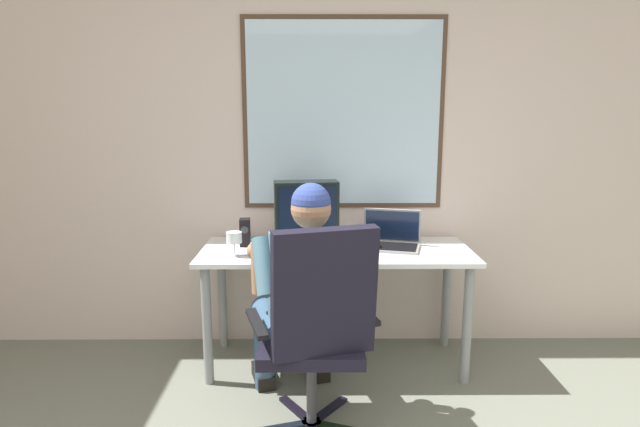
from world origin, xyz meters
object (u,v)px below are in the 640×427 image
(desk, at_px, (336,265))
(wine_glass, at_px, (234,239))
(crt_monitor, at_px, (307,209))
(desk_speaker, at_px, (245,232))
(coffee_mug, at_px, (258,247))
(laptop, at_px, (391,237))
(office_chair, at_px, (318,322))
(person_seated, at_px, (305,293))

(desk, xyz_separation_m, wine_glass, (-0.59, -0.14, 0.20))
(desk, distance_m, crt_monitor, 0.38)
(desk_speaker, bearing_deg, wine_glass, -97.54)
(desk_speaker, distance_m, coffee_mug, 0.25)
(desk, distance_m, desk_speaker, 0.59)
(desk_speaker, bearing_deg, laptop, -1.84)
(desk, height_order, office_chair, office_chair)
(wine_glass, relative_size, coffee_mug, 1.34)
(office_chair, height_order, crt_monitor, crt_monitor)
(desk, height_order, wine_glass, wine_glass)
(office_chair, height_order, desk_speaker, office_chair)
(laptop, height_order, desk_speaker, laptop)
(office_chair, xyz_separation_m, laptop, (0.45, 0.84, 0.20))
(wine_glass, height_order, coffee_mug, wine_glass)
(person_seated, relative_size, wine_glass, 8.67)
(person_seated, relative_size, desk_speaker, 7.27)
(wine_glass, relative_size, desk_speaker, 0.84)
(person_seated, height_order, laptop, person_seated)
(desk, xyz_separation_m, desk_speaker, (-0.56, 0.09, 0.18))
(crt_monitor, bearing_deg, desk, -13.24)
(wine_glass, bearing_deg, desk, 13.90)
(crt_monitor, height_order, wine_glass, crt_monitor)
(desk, height_order, coffee_mug, coffee_mug)
(person_seated, distance_m, crt_monitor, 0.65)
(wine_glass, bearing_deg, person_seated, -42.80)
(crt_monitor, bearing_deg, desk_speaker, 172.78)
(desk, xyz_separation_m, person_seated, (-0.18, -0.52, 0.01))
(wine_glass, distance_m, coffee_mug, 0.14)
(laptop, bearing_deg, office_chair, -118.06)
(office_chair, distance_m, person_seated, 0.27)
(desk_speaker, xyz_separation_m, coffee_mug, (0.10, -0.22, -0.03))
(person_seated, height_order, desk_speaker, person_seated)
(person_seated, xyz_separation_m, desk_speaker, (-0.38, 0.61, 0.17))
(coffee_mug, bearing_deg, office_chair, -61.94)
(office_chair, relative_size, coffee_mug, 10.12)
(laptop, distance_m, desk_speaker, 0.89)
(laptop, xyz_separation_m, desk_speaker, (-0.89, 0.03, 0.02))
(office_chair, xyz_separation_m, wine_glass, (-0.47, 0.63, 0.24))
(laptop, bearing_deg, wine_glass, -167.39)
(person_seated, distance_m, wine_glass, 0.59)
(laptop, distance_m, coffee_mug, 0.81)
(laptop, xyz_separation_m, coffee_mug, (-0.79, -0.20, -0.01))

